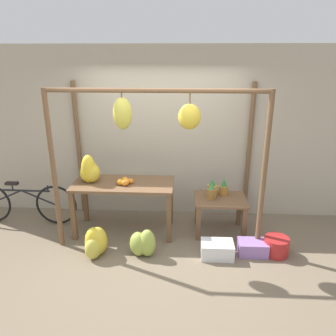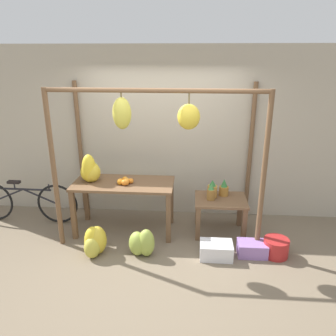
{
  "view_description": "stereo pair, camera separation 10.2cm",
  "coord_description": "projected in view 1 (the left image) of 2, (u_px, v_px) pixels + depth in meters",
  "views": [
    {
      "loc": [
        0.37,
        -3.83,
        2.65
      ],
      "look_at": [
        0.12,
        0.71,
        1.06
      ],
      "focal_mm": 35.0,
      "sensor_mm": 36.0,
      "label": 1
    },
    {
      "loc": [
        0.47,
        -3.82,
        2.65
      ],
      "look_at": [
        0.12,
        0.71,
        1.06
      ],
      "focal_mm": 35.0,
      "sensor_mm": 36.0,
      "label": 2
    }
  ],
  "objects": [
    {
      "name": "display_table_side",
      "position": [
        220.0,
        205.0,
        5.02
      ],
      "size": [
        0.78,
        0.6,
        0.57
      ],
      "color": "brown",
      "rests_on": "ground_plane"
    },
    {
      "name": "parked_bicycle",
      "position": [
        23.0,
        203.0,
        5.32
      ],
      "size": [
        1.77,
        0.08,
        0.72
      ],
      "color": "black",
      "rests_on": "ground_plane"
    },
    {
      "name": "banana_pile_on_table",
      "position": [
        89.0,
        171.0,
        4.91
      ],
      "size": [
        0.38,
        0.39,
        0.43
      ],
      "color": "gold",
      "rests_on": "display_table_main"
    },
    {
      "name": "fruit_crate_white",
      "position": [
        217.0,
        250.0,
        4.49
      ],
      "size": [
        0.44,
        0.3,
        0.22
      ],
      "color": "silver",
      "rests_on": "ground_plane"
    },
    {
      "name": "banana_pile_ground_right",
      "position": [
        143.0,
        243.0,
        4.49
      ],
      "size": [
        0.42,
        0.32,
        0.41
      ],
      "color": "#9EB247",
      "rests_on": "ground_plane"
    },
    {
      "name": "blue_bucket",
      "position": [
        276.0,
        246.0,
        4.54
      ],
      "size": [
        0.34,
        0.34,
        0.25
      ],
      "color": "#AD2323",
      "rests_on": "ground_plane"
    },
    {
      "name": "orange_pile",
      "position": [
        125.0,
        182.0,
        4.86
      ],
      "size": [
        0.24,
        0.21,
        0.09
      ],
      "color": "orange",
      "rests_on": "display_table_main"
    },
    {
      "name": "fruit_crate_purple",
      "position": [
        253.0,
        248.0,
        4.56
      ],
      "size": [
        0.4,
        0.27,
        0.2
      ],
      "color": "#9970B7",
      "rests_on": "ground_plane"
    },
    {
      "name": "banana_pile_ground_left",
      "position": [
        95.0,
        243.0,
        4.51
      ],
      "size": [
        0.37,
        0.43,
        0.42
      ],
      "color": "gold",
      "rests_on": "ground_plane"
    },
    {
      "name": "display_table_main",
      "position": [
        124.0,
        191.0,
        4.97
      ],
      "size": [
        1.51,
        0.7,
        0.81
      ],
      "color": "brown",
      "rests_on": "ground_plane"
    },
    {
      "name": "stall_awning",
      "position": [
        159.0,
        136.0,
        4.45
      ],
      "size": [
        2.89,
        1.26,
        2.25
      ],
      "color": "brown",
      "rests_on": "ground_plane"
    },
    {
      "name": "pineapple_cluster",
      "position": [
        216.0,
        190.0,
        5.0
      ],
      "size": [
        0.34,
        0.31,
        0.28
      ],
      "color": "#B27F38",
      "rests_on": "display_table_side"
    },
    {
      "name": "shop_wall_back",
      "position": [
        163.0,
        134.0,
        5.4
      ],
      "size": [
        8.0,
        0.08,
        2.8
      ],
      "color": "#B2A893",
      "rests_on": "ground_plane"
    },
    {
      "name": "ground_plane",
      "position": [
        156.0,
        257.0,
        4.5
      ],
      "size": [
        20.0,
        20.0,
        0.0
      ],
      "primitive_type": "plane",
      "color": "#756651"
    }
  ]
}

